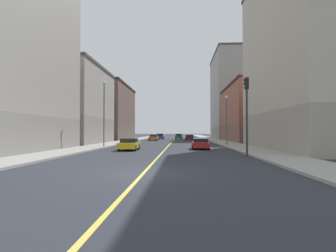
{
  "coord_description": "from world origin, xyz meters",
  "views": [
    {
      "loc": [
        1.82,
        -12.94,
        2.0
      ],
      "look_at": [
        -0.33,
        29.49,
        2.83
      ],
      "focal_mm": 28.98,
      "sensor_mm": 36.0,
      "label": 1
    }
  ],
  "objects_px": {
    "car_red": "(200,144)",
    "car_orange": "(154,138)",
    "building_left_far": "(233,96)",
    "street_lamp_right_near": "(104,107)",
    "car_yellow": "(129,144)",
    "building_left_mid": "(255,113)",
    "car_maroon": "(190,137)",
    "building_right_distant": "(106,112)",
    "car_green": "(179,136)",
    "building_right_midblock": "(70,105)",
    "building_left_near": "(312,52)",
    "traffic_light_left_near": "(247,106)",
    "street_lamp_left_near": "(226,115)",
    "car_blue": "(160,136)"
  },
  "relations": [
    {
      "from": "building_left_far",
      "to": "street_lamp_right_near",
      "type": "bearing_deg",
      "value": -119.34
    },
    {
      "from": "building_left_mid",
      "to": "street_lamp_right_near",
      "type": "relative_size",
      "value": 2.52
    },
    {
      "from": "street_lamp_left_near",
      "to": "car_green",
      "type": "bearing_deg",
      "value": 101.25
    },
    {
      "from": "building_left_far",
      "to": "street_lamp_right_near",
      "type": "distance_m",
      "value": 49.45
    },
    {
      "from": "building_left_far",
      "to": "car_yellow",
      "type": "relative_size",
      "value": 5.93
    },
    {
      "from": "car_yellow",
      "to": "car_red",
      "type": "xyz_separation_m",
      "value": [
        7.64,
        2.24,
        -0.01
      ]
    },
    {
      "from": "car_yellow",
      "to": "building_left_far",
      "type": "bearing_deg",
      "value": 67.43
    },
    {
      "from": "building_left_mid",
      "to": "car_maroon",
      "type": "relative_size",
      "value": 4.63
    },
    {
      "from": "building_left_near",
      "to": "street_lamp_left_near",
      "type": "distance_m",
      "value": 12.49
    },
    {
      "from": "car_orange",
      "to": "building_right_distant",
      "type": "bearing_deg",
      "value": 160.33
    },
    {
      "from": "car_yellow",
      "to": "car_orange",
      "type": "height_order",
      "value": "car_orange"
    },
    {
      "from": "street_lamp_left_near",
      "to": "car_maroon",
      "type": "relative_size",
      "value": 1.5
    },
    {
      "from": "car_orange",
      "to": "car_maroon",
      "type": "distance_m",
      "value": 8.69
    },
    {
      "from": "car_orange",
      "to": "building_right_midblock",
      "type": "bearing_deg",
      "value": -125.47
    },
    {
      "from": "street_lamp_left_near",
      "to": "car_blue",
      "type": "relative_size",
      "value": 1.47
    },
    {
      "from": "car_red",
      "to": "car_orange",
      "type": "bearing_deg",
      "value": 106.1
    },
    {
      "from": "building_right_midblock",
      "to": "car_maroon",
      "type": "relative_size",
      "value": 3.62
    },
    {
      "from": "car_maroon",
      "to": "car_red",
      "type": "xyz_separation_m",
      "value": [
        0.29,
        -32.05,
        -0.0
      ]
    },
    {
      "from": "car_green",
      "to": "building_right_midblock",
      "type": "bearing_deg",
      "value": -120.51
    },
    {
      "from": "building_left_mid",
      "to": "street_lamp_left_near",
      "type": "relative_size",
      "value": 3.08
    },
    {
      "from": "traffic_light_left_near",
      "to": "car_maroon",
      "type": "xyz_separation_m",
      "value": [
        -3.25,
        41.28,
        -3.38
      ]
    },
    {
      "from": "traffic_light_left_near",
      "to": "building_left_near",
      "type": "bearing_deg",
      "value": 43.83
    },
    {
      "from": "car_orange",
      "to": "car_blue",
      "type": "height_order",
      "value": "car_blue"
    },
    {
      "from": "traffic_light_left_near",
      "to": "car_red",
      "type": "height_order",
      "value": "traffic_light_left_near"
    },
    {
      "from": "car_yellow",
      "to": "street_lamp_right_near",
      "type": "bearing_deg",
      "value": 129.66
    },
    {
      "from": "car_yellow",
      "to": "building_left_near",
      "type": "bearing_deg",
      "value": 5.41
    },
    {
      "from": "building_right_distant",
      "to": "car_yellow",
      "type": "distance_m",
      "value": 37.57
    },
    {
      "from": "car_orange",
      "to": "building_left_far",
      "type": "bearing_deg",
      "value": 39.69
    },
    {
      "from": "street_lamp_right_near",
      "to": "car_green",
      "type": "xyz_separation_m",
      "value": [
        8.89,
        38.25,
        -4.35
      ]
    },
    {
      "from": "traffic_light_left_near",
      "to": "car_orange",
      "type": "xyz_separation_m",
      "value": [
        -11.19,
        37.76,
        -3.37
      ]
    },
    {
      "from": "building_right_midblock",
      "to": "street_lamp_right_near",
      "type": "xyz_separation_m",
      "value": [
        8.22,
        -9.2,
        -1.2
      ]
    },
    {
      "from": "building_left_near",
      "to": "car_maroon",
      "type": "height_order",
      "value": "building_left_near"
    },
    {
      "from": "street_lamp_right_near",
      "to": "car_yellow",
      "type": "bearing_deg",
      "value": -50.34
    },
    {
      "from": "street_lamp_right_near",
      "to": "car_orange",
      "type": "xyz_separation_m",
      "value": [
        3.57,
        25.75,
        -4.37
      ]
    },
    {
      "from": "traffic_light_left_near",
      "to": "street_lamp_left_near",
      "type": "height_order",
      "value": "street_lamp_left_near"
    },
    {
      "from": "building_left_near",
      "to": "street_lamp_right_near",
      "type": "height_order",
      "value": "building_left_near"
    },
    {
      "from": "building_right_midblock",
      "to": "car_orange",
      "type": "relative_size",
      "value": 3.58
    },
    {
      "from": "car_red",
      "to": "car_green",
      "type": "xyz_separation_m",
      "value": [
        -2.91,
        41.03,
        0.04
      ]
    },
    {
      "from": "car_maroon",
      "to": "car_yellow",
      "type": "bearing_deg",
      "value": -102.1
    },
    {
      "from": "building_right_distant",
      "to": "street_lamp_right_near",
      "type": "xyz_separation_m",
      "value": [
        8.22,
        -29.97,
        -1.46
      ]
    },
    {
      "from": "building_left_far",
      "to": "street_lamp_left_near",
      "type": "xyz_separation_m",
      "value": [
        -8.22,
        -39.06,
        -7.5
      ]
    },
    {
      "from": "traffic_light_left_near",
      "to": "building_right_distant",
      "type": "bearing_deg",
      "value": 118.71
    },
    {
      "from": "building_left_mid",
      "to": "car_orange",
      "type": "xyz_separation_m",
      "value": [
        -20.43,
        5.7,
        -4.87
      ]
    },
    {
      "from": "building_right_distant",
      "to": "car_maroon",
      "type": "bearing_deg",
      "value": -2.01
    },
    {
      "from": "building_right_midblock",
      "to": "car_red",
      "type": "bearing_deg",
      "value": -30.88
    },
    {
      "from": "building_left_near",
      "to": "car_green",
      "type": "relative_size",
      "value": 4.9
    },
    {
      "from": "car_green",
      "to": "building_right_distant",
      "type": "bearing_deg",
      "value": -154.17
    },
    {
      "from": "building_left_mid",
      "to": "traffic_light_left_near",
      "type": "bearing_deg",
      "value": -106.08
    },
    {
      "from": "traffic_light_left_near",
      "to": "car_green",
      "type": "bearing_deg",
      "value": 96.66
    },
    {
      "from": "traffic_light_left_near",
      "to": "car_yellow",
      "type": "bearing_deg",
      "value": 146.59
    }
  ]
}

